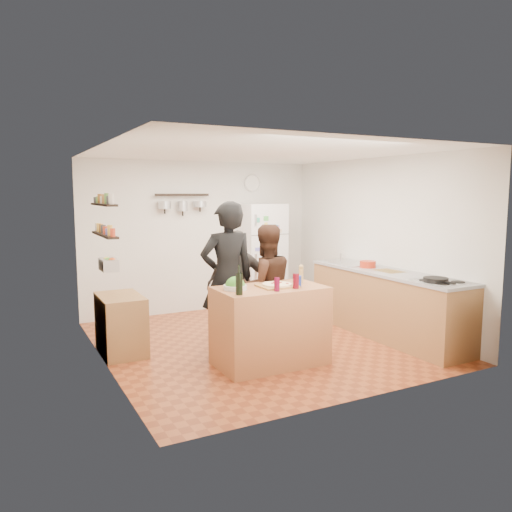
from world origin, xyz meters
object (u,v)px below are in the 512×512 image
pepper_mill (301,276)px  person_center (265,287)px  red_bowl (368,264)px  fridge (261,256)px  salad_bowl (235,287)px  side_table (121,324)px  prep_island (270,326)px  salt_canister (298,281)px  wall_clock (252,183)px  person_back (239,285)px  person_left (227,278)px  wine_bottle (239,284)px  skillet (436,280)px  counter_run (386,304)px

pepper_mill → person_center: (-0.22, 0.49, -0.20)m
red_bowl → fridge: size_ratio=0.13×
salad_bowl → side_table: salad_bowl is taller
person_center → fridge: 2.26m
prep_island → salt_canister: size_ratio=9.94×
side_table → wall_clock: bearing=32.2°
pepper_mill → person_back: size_ratio=0.12×
person_back → red_bowl: bearing=-177.6°
person_left → person_center: person_left is taller
person_back → prep_island: bearing=100.9°
prep_island → wine_bottle: 0.79m
pepper_mill → wall_clock: (0.79, 2.84, 1.15)m
wine_bottle → wall_clock: wall_clock is taller
person_left → red_bowl: (2.21, 0.02, 0.02)m
prep_island → salt_canister: salt_canister is taller
salt_canister → person_center: 0.69m
red_bowl → skillet: bearing=-92.2°
skillet → wall_clock: bearing=100.3°
prep_island → fridge: size_ratio=0.69×
prep_island → side_table: (-1.45, 1.20, -0.09)m
salt_canister → wall_clock: 3.37m
side_table → person_center: bearing=-21.2°
wine_bottle → salt_canister: bearing=7.1°
person_back → person_left: bearing=69.5°
fridge → wall_clock: bearing=90.0°
prep_island → salt_canister: (0.30, -0.12, 0.52)m
salt_canister → pepper_mill: bearing=48.6°
person_back → red_bowl: (1.81, -0.49, 0.22)m
salad_bowl → person_center: (0.65, 0.49, -0.14)m
person_center → side_table: person_center is taller
salt_canister → side_table: (-1.75, 1.32, -0.61)m
person_back → wall_clock: bearing=-104.3°
salad_bowl → pepper_mill: size_ratio=1.49×
skillet → wine_bottle: bearing=169.0°
wall_clock → skillet: bearing=-79.7°
prep_island → pepper_mill: (0.45, 0.05, 0.54)m
counter_run → side_table: size_ratio=3.29×
pepper_mill → wall_clock: wall_clock is taller
skillet → wall_clock: size_ratio=0.97×
wall_clock → person_back: bearing=-121.9°
person_back → counter_run: size_ratio=0.57×
wall_clock → wine_bottle: bearing=-119.2°
wine_bottle → fridge: bearing=58.0°
salt_canister → wall_clock: (0.94, 3.01, 1.18)m
salt_canister → fridge: (0.94, 2.68, -0.07)m
fridge → salt_canister: bearing=-109.3°
prep_island → red_bowl: size_ratio=5.49×
person_center → side_table: (-1.68, 0.65, -0.43)m
pepper_mill → red_bowl: bearing=20.6°
pepper_mill → wall_clock: size_ratio=0.59×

